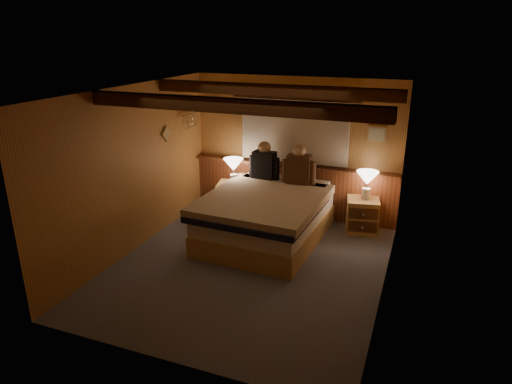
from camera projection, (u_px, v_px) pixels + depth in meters
The scene contains 19 objects.
floor at pixel (250, 266), 6.36m from camera, with size 4.20×4.20×0.00m, color #50535F.
ceiling at pixel (249, 91), 5.56m from camera, with size 4.20×4.20×0.00m, color tan.
wall_back at pixel (295, 148), 7.81m from camera, with size 3.60×3.60×0.00m, color #C68747.
wall_left at pixel (133, 170), 6.57m from camera, with size 4.20×4.20×0.00m, color #C68747.
wall_right at pixel (391, 202), 5.35m from camera, with size 4.20×4.20×0.00m, color #C68747.
wall_front at pixel (163, 253), 4.11m from camera, with size 3.60×3.60×0.00m, color #C68747.
wainscot at pixel (293, 188), 7.99m from camera, with size 3.60×0.23×0.94m.
curtain_window at pixel (294, 130), 7.64m from camera, with size 2.18×0.09×1.11m.
ceiling_beams at pixel (253, 97), 5.72m from camera, with size 3.60×1.65×0.16m.
coat_rail at pixel (190, 119), 7.77m from camera, with size 0.05×0.55×0.24m.
framed_print at pixel (377, 134), 7.21m from camera, with size 0.30×0.04×0.25m.
bed at pixel (266, 216), 7.05m from camera, with size 1.79×2.26×0.75m.
nightstand_left at pixel (234, 200), 7.97m from camera, with size 0.64×0.60×0.60m.
nightstand_right at pixel (362, 215), 7.38m from camera, with size 0.58×0.54×0.55m.
lamp_left at pixel (233, 166), 7.76m from camera, with size 0.34×0.34×0.45m.
lamp_right at pixel (367, 180), 7.21m from camera, with size 0.35×0.35×0.46m.
person_left at pixel (264, 163), 7.63m from camera, with size 0.55×0.24×0.66m.
person_right at pixel (299, 168), 7.36m from camera, with size 0.56×0.25×0.68m.
duffel_bag at pixel (217, 215), 7.69m from camera, with size 0.54×0.36×0.37m.
Camera 1 is at (2.12, -5.24, 3.09)m, focal length 32.00 mm.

